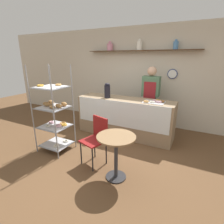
# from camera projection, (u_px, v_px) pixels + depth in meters

# --- Properties ---
(ground_plane) EXTENTS (14.00, 14.00, 0.00)m
(ground_plane) POSITION_uv_depth(u_px,v_px,m) (104.00, 154.00, 3.55)
(ground_plane) COLOR brown
(back_wall) EXTENTS (10.00, 0.30, 2.70)m
(back_wall) POSITION_uv_depth(u_px,v_px,m) (140.00, 76.00, 4.98)
(back_wall) COLOR beige
(back_wall) RESTS_ON ground_plane
(display_counter) EXTENTS (2.35, 0.63, 0.93)m
(display_counter) POSITION_uv_depth(u_px,v_px,m) (125.00, 117.00, 4.32)
(display_counter) COLOR #937A5B
(display_counter) RESTS_ON ground_plane
(pastry_rack) EXTENTS (0.61, 0.56, 1.75)m
(pastry_rack) POSITION_uv_depth(u_px,v_px,m) (54.00, 114.00, 3.53)
(pastry_rack) COLOR gray
(pastry_rack) RESTS_ON ground_plane
(person_worker) EXTENTS (0.43, 0.23, 1.67)m
(person_worker) POSITION_uv_depth(u_px,v_px,m) (150.00, 97.00, 4.46)
(person_worker) COLOR #282833
(person_worker) RESTS_ON ground_plane
(cafe_table) EXTENTS (0.61, 0.61, 0.74)m
(cafe_table) POSITION_uv_depth(u_px,v_px,m) (116.00, 147.00, 2.71)
(cafe_table) COLOR #262628
(cafe_table) RESTS_ON ground_plane
(cafe_chair) EXTENTS (0.47, 0.47, 0.87)m
(cafe_chair) POSITION_uv_depth(u_px,v_px,m) (97.00, 136.00, 3.14)
(cafe_chair) COLOR black
(cafe_chair) RESTS_ON ground_plane
(coffee_carafe) EXTENTS (0.14, 0.14, 0.36)m
(coffee_carafe) POSITION_uv_depth(u_px,v_px,m) (107.00, 91.00, 4.24)
(coffee_carafe) COLOR black
(coffee_carafe) RESTS_ON display_counter
(donut_tray_counter) EXTENTS (0.46, 0.34, 0.05)m
(donut_tray_counter) POSITION_uv_depth(u_px,v_px,m) (155.00, 102.00, 3.82)
(donut_tray_counter) COLOR silver
(donut_tray_counter) RESTS_ON display_counter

